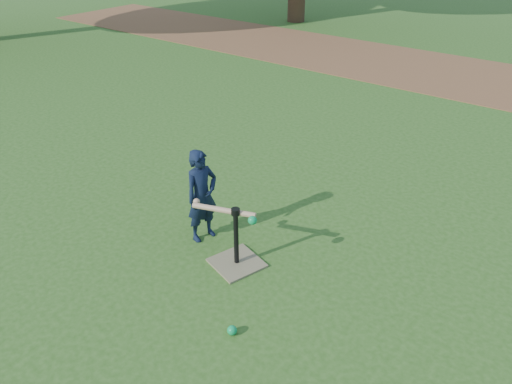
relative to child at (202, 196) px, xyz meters
The scene contains 6 objects.
ground 0.91m from the child, 24.98° to the right, with size 80.00×80.00×0.00m, color #285116.
dirt_strip 7.22m from the child, 84.40° to the left, with size 24.00×3.00×0.01m, color brown.
child is the anchor object (origin of this frame).
wiffle_ball_ground 1.45m from the child, 38.23° to the right, with size 0.08×0.08×0.08m, color #0D954B.
batting_tee 0.68m from the child, 14.89° to the right, with size 0.54×0.54×0.61m.
swing_action 0.50m from the child, 19.97° to the right, with size 0.70×0.25×0.09m.
Camera 1 is at (2.28, -2.68, 2.95)m, focal length 35.00 mm.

